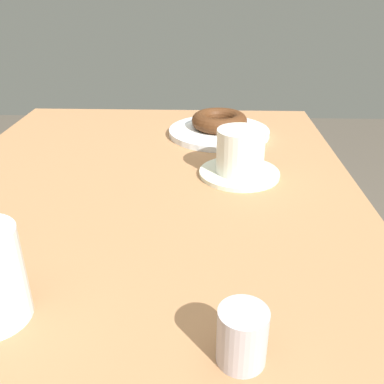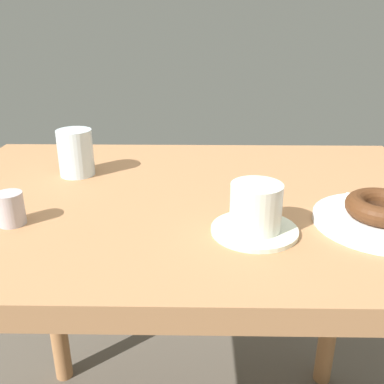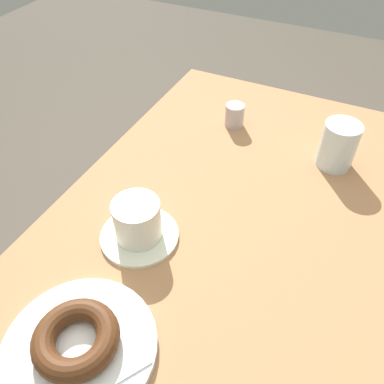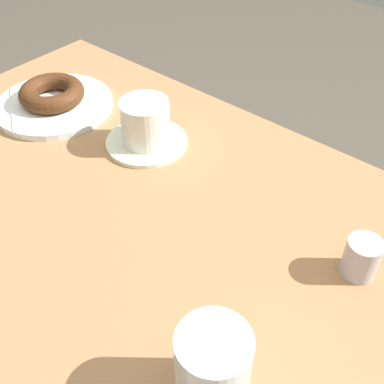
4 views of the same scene
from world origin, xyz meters
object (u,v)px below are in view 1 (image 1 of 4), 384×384
Objects in this scene: sugar_jar at (242,336)px; donut_chocolate_ring at (219,121)px; plate_chocolate_ring at (219,132)px; coffee_cup at (240,155)px.

donut_chocolate_ring is at bearing -179.39° from sugar_jar.
sugar_jar reaches higher than donut_chocolate_ring.
donut_chocolate_ring reaches higher than plate_chocolate_ring.
donut_chocolate_ring is at bearing -171.76° from coffee_cup.
coffee_cup is 0.41m from sugar_jar.
donut_chocolate_ring is 0.62m from sugar_jar.
donut_chocolate_ring is 0.86× the size of coffee_cup.
sugar_jar is (0.41, -0.02, -0.01)m from coffee_cup.
sugar_jar is (0.62, 0.01, 0.02)m from plate_chocolate_ring.
coffee_cup is at bearing 8.24° from donut_chocolate_ring.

